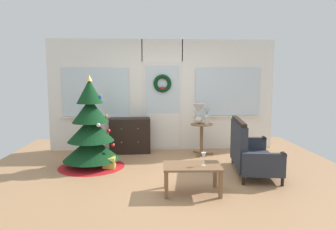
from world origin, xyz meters
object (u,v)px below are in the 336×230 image
object	(u,v)px
christmas_tree	(91,135)
gift_box	(109,163)
side_table	(202,133)
flower_vase	(207,119)
coffee_table	(192,169)
dresser_cabinet	(130,135)
wine_glass	(204,156)
settee_sofa	(249,152)
table_lamp	(199,111)

from	to	relation	value
christmas_tree	gift_box	bearing A→B (deg)	-26.63
side_table	flower_vase	bearing A→B (deg)	-30.96
coffee_table	flower_vase	bearing A→B (deg)	74.27
christmas_tree	coffee_table	bearing A→B (deg)	-39.16
christmas_tree	dresser_cabinet	bearing A→B (deg)	58.84
flower_vase	wine_glass	distance (m)	2.22
wine_glass	settee_sofa	bearing A→B (deg)	42.81
dresser_cabinet	wine_glass	distance (m)	2.81
dresser_cabinet	wine_glass	bearing A→B (deg)	-63.85
settee_sofa	flower_vase	bearing A→B (deg)	112.64
dresser_cabinet	side_table	distance (m)	1.61
coffee_table	gift_box	distance (m)	1.86
flower_vase	gift_box	size ratio (longest dim) A/B	1.58
flower_vase	settee_sofa	bearing A→B (deg)	-67.36
settee_sofa	wine_glass	world-z (taller)	settee_sofa
flower_vase	gift_box	xyz separation A→B (m)	(-1.97, -0.90, -0.69)
flower_vase	side_table	bearing A→B (deg)	149.04
flower_vase	coffee_table	size ratio (longest dim) A/B	0.41
settee_sofa	side_table	bearing A→B (deg)	115.34
dresser_cabinet	side_table	bearing A→B (deg)	-10.72
gift_box	flower_vase	bearing A→B (deg)	24.44
flower_vase	wine_glass	size ratio (longest dim) A/B	1.79
gift_box	wine_glass	bearing A→B (deg)	-39.44
settee_sofa	coffee_table	xyz separation A→B (m)	(-1.13, -0.86, -0.02)
settee_sofa	table_lamp	distance (m)	1.64
table_lamp	gift_box	distance (m)	2.24
coffee_table	gift_box	bearing A→B (deg)	138.18
side_table	table_lamp	xyz separation A→B (m)	(-0.06, 0.04, 0.48)
dresser_cabinet	coffee_table	xyz separation A→B (m)	(1.08, -2.49, -0.04)
wine_glass	christmas_tree	bearing A→B (deg)	142.67
table_lamp	gift_box	xyz separation A→B (m)	(-1.81, -1.00, -0.86)
side_table	settee_sofa	bearing A→B (deg)	-64.66
flower_vase	coffee_table	bearing A→B (deg)	-105.73
settee_sofa	side_table	distance (m)	1.47
christmas_tree	wine_glass	distance (m)	2.38
table_lamp	wine_glass	distance (m)	2.32
settee_sofa	gift_box	bearing A→B (deg)	171.62
table_lamp	flower_vase	distance (m)	0.25
dresser_cabinet	settee_sofa	xyz separation A→B (m)	(2.20, -1.62, -0.01)
christmas_tree	flower_vase	distance (m)	2.44
christmas_tree	flower_vase	world-z (taller)	christmas_tree
dresser_cabinet	wine_glass	xyz separation A→B (m)	(1.24, -2.52, 0.17)
dresser_cabinet	flower_vase	bearing A→B (deg)	-12.07
coffee_table	gift_box	size ratio (longest dim) A/B	3.87
side_table	gift_box	size ratio (longest dim) A/B	3.11
side_table	wine_glass	size ratio (longest dim) A/B	3.52
settee_sofa	dresser_cabinet	bearing A→B (deg)	143.61
coffee_table	wine_glass	world-z (taller)	wine_glass
dresser_cabinet	wine_glass	size ratio (longest dim) A/B	4.72
dresser_cabinet	table_lamp	distance (m)	1.64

